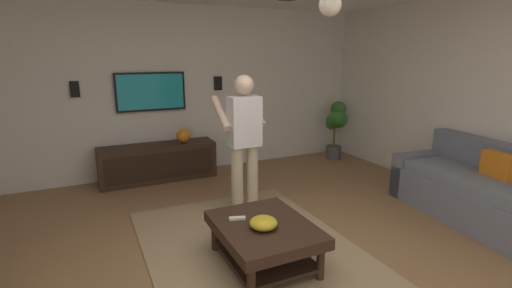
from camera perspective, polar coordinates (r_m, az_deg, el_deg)
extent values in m
plane|color=olive|center=(3.33, 2.59, -20.37)|extent=(7.94, 7.94, 0.00)
cube|color=silver|center=(5.96, -12.73, 7.97)|extent=(0.10, 6.65, 2.60)
cube|color=#9E8460|center=(3.70, -0.22, -16.49)|extent=(2.85, 1.95, 0.01)
cube|color=slate|center=(4.99, 30.68, -7.67)|extent=(1.98, 1.05, 0.42)
cube|color=slate|center=(5.12, 33.76, -2.42)|extent=(1.91, 0.41, 0.45)
cube|color=slate|center=(5.51, 24.06, -4.10)|extent=(0.27, 0.85, 0.58)
cube|color=slate|center=(4.84, 30.46, -4.85)|extent=(1.56, 0.76, 0.12)
cube|color=orange|center=(4.86, 33.28, -3.19)|extent=(0.37, 0.17, 0.36)
cube|color=#332116|center=(3.37, 1.26, -12.98)|extent=(1.00, 0.80, 0.10)
cylinder|color=#332116|center=(3.93, 2.71, -12.18)|extent=(0.07, 0.07, 0.30)
cylinder|color=#332116|center=(3.70, -6.34, -13.98)|extent=(0.07, 0.07, 0.30)
cylinder|color=#332116|center=(3.30, 9.92, -17.79)|extent=(0.07, 0.07, 0.30)
cylinder|color=#332116|center=(3.03, -0.74, -20.78)|extent=(0.07, 0.07, 0.30)
cube|color=black|center=(3.49, 1.24, -16.64)|extent=(0.88, 0.68, 0.03)
cube|color=#332116|center=(5.76, -14.87, -2.76)|extent=(0.44, 1.70, 0.55)
cube|color=black|center=(5.55, -14.43, -3.36)|extent=(0.01, 1.56, 0.39)
cube|color=black|center=(5.80, -15.96, 7.79)|extent=(0.05, 1.02, 0.58)
cube|color=teal|center=(5.77, -15.91, 7.77)|extent=(0.01, 0.96, 0.52)
cylinder|color=#C6B793|center=(4.47, -0.57, -5.26)|extent=(0.14, 0.14, 0.82)
cylinder|color=#C6B793|center=(4.39, -2.94, -5.63)|extent=(0.14, 0.14, 0.82)
cube|color=white|center=(4.25, -1.81, 3.50)|extent=(0.23, 0.36, 0.58)
sphere|color=beige|center=(4.20, -1.86, 9.15)|extent=(0.22, 0.22, 0.22)
cylinder|color=beige|center=(4.49, -0.22, 5.22)|extent=(0.48, 0.10, 0.37)
cylinder|color=beige|center=(4.32, -5.48, 4.81)|extent=(0.48, 0.10, 0.37)
cube|color=white|center=(4.60, -3.78, 4.13)|extent=(0.04, 0.05, 0.16)
cylinder|color=#4C4C51|center=(6.90, 11.87, -1.23)|extent=(0.28, 0.28, 0.23)
cylinder|color=brown|center=(6.83, 12.00, 1.26)|extent=(0.04, 0.04, 0.38)
sphere|color=#2D6B28|center=(6.76, 11.59, 3.59)|extent=(0.20, 0.20, 0.20)
sphere|color=#2D6B28|center=(6.88, 12.61, 5.33)|extent=(0.28, 0.28, 0.28)
sphere|color=#2D6B28|center=(6.91, 11.68, 3.12)|extent=(0.23, 0.23, 0.23)
sphere|color=#2D6B28|center=(6.66, 12.32, 4.01)|extent=(0.26, 0.26, 0.26)
sphere|color=#2D6B28|center=(6.80, 12.63, 3.75)|extent=(0.31, 0.31, 0.31)
ellipsoid|color=gold|center=(3.24, 1.16, -12.10)|extent=(0.24, 0.24, 0.11)
cube|color=white|center=(3.43, -2.91, -11.39)|extent=(0.09, 0.16, 0.02)
sphere|color=orange|center=(5.71, -11.15, 1.30)|extent=(0.22, 0.22, 0.22)
cube|color=black|center=(6.07, -5.90, 9.32)|extent=(0.06, 0.12, 0.22)
cube|color=black|center=(5.72, -26.22, 7.61)|extent=(0.06, 0.12, 0.22)
sphere|color=silver|center=(2.79, 11.40, 20.36)|extent=(0.16, 0.16, 0.16)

